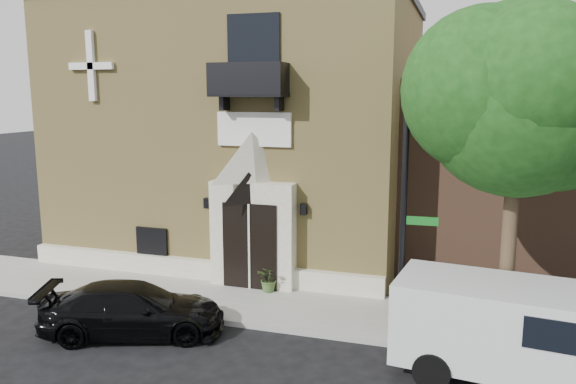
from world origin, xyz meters
name	(u,v)px	position (x,y,z in m)	size (l,w,h in m)	color
ground	(252,329)	(0.00, 0.00, 0.00)	(120.00, 120.00, 0.00)	black
sidewalk	(305,310)	(1.00, 1.50, 0.07)	(42.00, 3.00, 0.15)	gray
church	(252,127)	(-2.99, 7.95, 4.63)	(12.20, 11.01, 9.30)	tan
street_tree_left	(521,98)	(6.03, 0.35, 5.87)	(4.97, 4.38, 7.77)	#38281C
black_sedan	(133,309)	(-2.71, -1.15, 0.65)	(1.82, 4.49, 1.30)	black
cargo_van	(533,332)	(6.48, -0.90, 1.17)	(5.35, 2.67, 2.09)	silver
street_sign	(404,223)	(3.68, 0.53, 2.94)	(0.88, 0.88, 5.54)	black
fire_hydrant	(413,327)	(4.01, 0.20, 0.51)	(0.42, 0.34, 0.74)	#99080A
dumpster	(540,327)	(6.80, 0.49, 0.74)	(1.87, 1.17, 1.17)	#0E361B
planter	(270,279)	(-0.34, 2.37, 0.54)	(0.70, 0.61, 0.78)	#41602B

